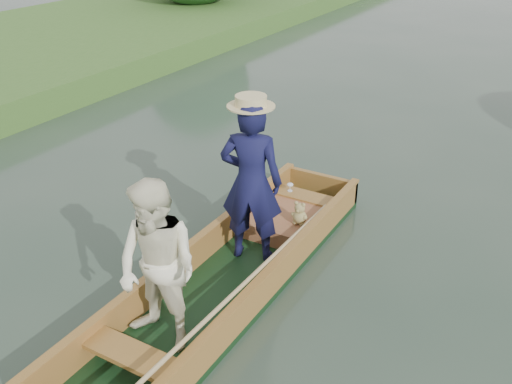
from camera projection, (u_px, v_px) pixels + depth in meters
The scene contains 2 objects.
ground at pixel (229, 288), 6.45m from camera, with size 120.00×120.00×0.00m, color #283D30.
punt at pixel (219, 242), 6.02m from camera, with size 1.12×5.00×2.06m.
Camera 1 is at (2.88, -4.37, 3.93)m, focal length 40.00 mm.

